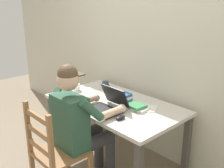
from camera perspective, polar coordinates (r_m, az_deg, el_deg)
ground_plane at (r=3.12m, az=0.50°, el=-16.10°), size 8.00×8.00×0.00m
back_wall at (r=2.98m, az=7.57°, el=9.17°), size 6.00×0.04×2.60m
desk at (r=2.82m, az=0.54°, el=-5.59°), size 1.44×0.83×0.70m
seated_person at (r=2.48m, az=-6.95°, el=-7.90°), size 0.50×0.60×1.23m
wooden_chair at (r=2.46m, az=-12.19°, el=-14.38°), size 0.42×0.42×0.92m
laptop at (r=2.60m, az=-0.88°, el=-4.42°), size 0.33×0.32×0.22m
computer_mouse at (r=2.41m, az=1.85°, el=-7.24°), size 0.06×0.10×0.03m
coffee_mug_white at (r=3.15m, az=-7.63°, el=-0.74°), size 0.12×0.08×0.09m
coffee_mug_dark at (r=3.19m, az=-1.41°, el=-0.26°), size 0.12×0.08×0.09m
book_stack_main at (r=2.63m, az=5.48°, el=-4.95°), size 0.21×0.18×0.05m
book_stack_side at (r=2.82m, az=2.37°, el=-2.77°), size 0.18×0.15×0.09m
paper_pile_near_laptop at (r=3.06m, az=-3.93°, el=-1.99°), size 0.27×0.26×0.01m
paper_pile_back_corner at (r=3.10m, az=-4.87°, el=-1.65°), size 0.26×0.18×0.01m
paper_pile_side at (r=2.67m, az=7.42°, el=-5.11°), size 0.26×0.25×0.01m
landscape_photo_print at (r=3.02m, az=3.12°, el=-2.26°), size 0.14×0.11×0.00m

